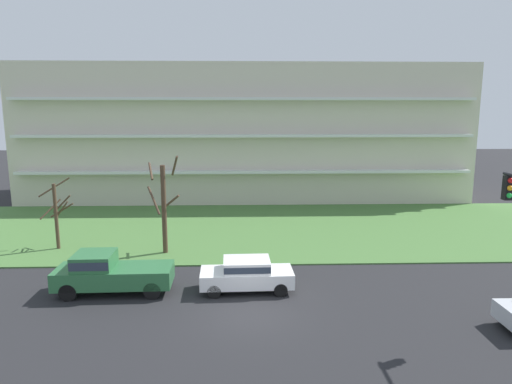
{
  "coord_description": "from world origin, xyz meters",
  "views": [
    {
      "loc": [
        -0.33,
        -18.2,
        8.58
      ],
      "look_at": [
        0.44,
        6.0,
        4.18
      ],
      "focal_mm": 32.01,
      "sensor_mm": 36.0,
      "label": 1
    }
  ],
  "objects_px": {
    "tree_left": "(164,205)",
    "sedan_white_center_right": "(247,273)",
    "tree_far_left": "(57,213)",
    "pickup_green_near_left": "(109,272)"
  },
  "relations": [
    {
      "from": "tree_left",
      "to": "sedan_white_center_right",
      "type": "distance_m",
      "value": 7.88
    },
    {
      "from": "tree_left",
      "to": "pickup_green_near_left",
      "type": "xyz_separation_m",
      "value": [
        -1.66,
        -5.85,
        -1.99
      ]
    },
    {
      "from": "tree_far_left",
      "to": "sedan_white_center_right",
      "type": "height_order",
      "value": "tree_far_left"
    },
    {
      "from": "tree_far_left",
      "to": "tree_left",
      "type": "bearing_deg",
      "value": -10.08
    },
    {
      "from": "tree_left",
      "to": "tree_far_left",
      "type": "bearing_deg",
      "value": 169.92
    },
    {
      "from": "tree_left",
      "to": "pickup_green_near_left",
      "type": "relative_size",
      "value": 1.1
    },
    {
      "from": "tree_left",
      "to": "pickup_green_near_left",
      "type": "distance_m",
      "value": 6.4
    },
    {
      "from": "sedan_white_center_right",
      "to": "tree_left",
      "type": "bearing_deg",
      "value": -52.09
    },
    {
      "from": "tree_far_left",
      "to": "tree_left",
      "type": "distance_m",
      "value": 6.93
    },
    {
      "from": "sedan_white_center_right",
      "to": "pickup_green_near_left",
      "type": "bearing_deg",
      "value": -1.63
    }
  ]
}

